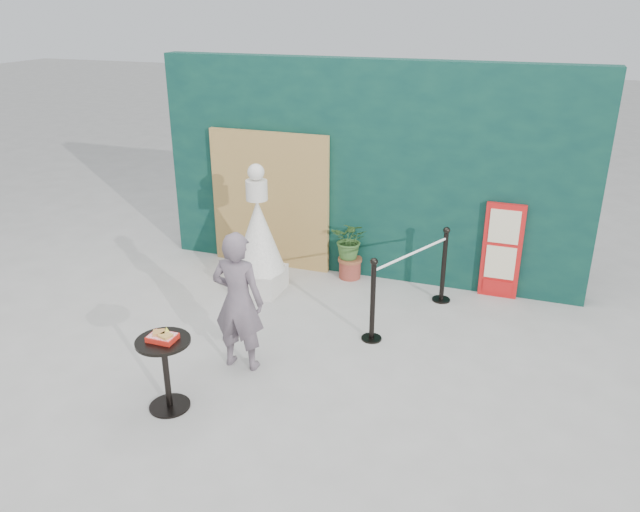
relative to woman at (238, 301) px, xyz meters
The scene contains 10 objects.
ground 1.00m from the woman, 23.85° to the right, with size 60.00×60.00×0.00m, color #ADAAA5.
back_wall 3.04m from the woman, 78.83° to the left, with size 6.00×0.30×3.00m, color #092B29.
bamboo_fence 2.82m from the woman, 107.12° to the left, with size 1.80×0.08×2.00m, color tan.
woman is the anchor object (origin of this frame).
menu_board 3.66m from the woman, 47.53° to the left, with size 0.50×0.07×1.30m.
statue 1.88m from the woman, 108.45° to the left, with size 0.69×0.69×1.78m.
cafe_table 1.02m from the woman, 109.34° to the right, with size 0.52×0.52×0.75m.
food_basket 0.98m from the woman, 109.27° to the right, with size 0.26×0.19×0.11m.
planter 2.66m from the woman, 80.66° to the left, with size 0.51×0.44×0.86m.
stanchion_barrier 2.25m from the woman, 48.22° to the left, with size 0.84×1.54×1.03m.
Camera 1 is at (2.21, -4.96, 3.71)m, focal length 35.00 mm.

